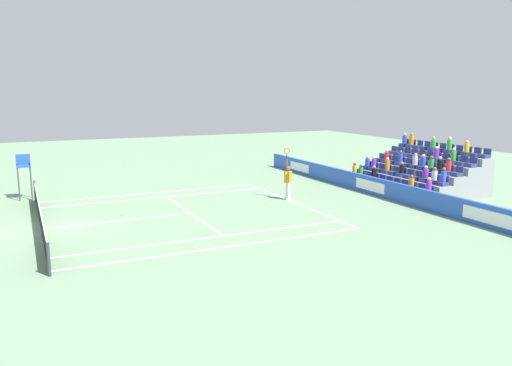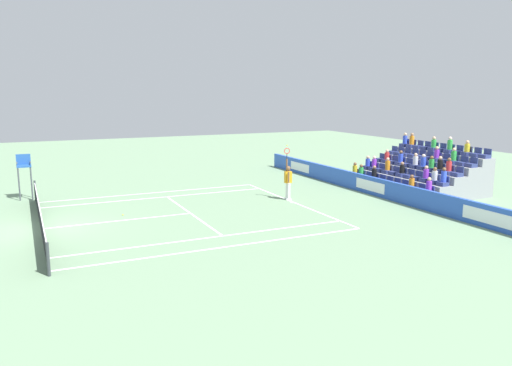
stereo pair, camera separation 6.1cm
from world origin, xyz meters
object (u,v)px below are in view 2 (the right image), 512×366
tennis_net (40,217)px  umpire_chair (24,170)px  loose_tennis_ball (123,215)px  tennis_player (288,181)px

tennis_net → umpire_chair: size_ratio=5.12×
umpire_chair → loose_tennis_ball: bearing=-146.4°
tennis_player → loose_tennis_ball: (0.16, 8.45, -0.96)m
tennis_player → umpire_chair: tennis_player is taller
tennis_net → tennis_player: (0.71, -11.92, 0.50)m
tennis_net → tennis_player: 11.96m
loose_tennis_ball → tennis_net: bearing=104.2°
tennis_net → loose_tennis_ball: 3.61m
tennis_net → umpire_chair: bearing=3.7°
tennis_net → tennis_player: tennis_player is taller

